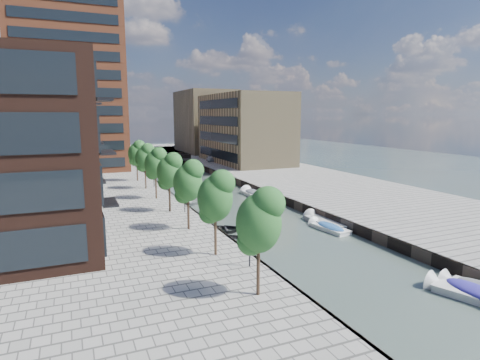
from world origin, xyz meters
TOP-DOWN VIEW (x-y plane):
  - water at (0.00, 40.00)m, footprint 300.00×300.00m
  - quay_right at (16.00, 40.00)m, footprint 20.00×140.00m
  - quay_wall_left at (-6.10, 40.00)m, footprint 0.25×140.00m
  - quay_wall_right at (6.10, 40.00)m, footprint 0.25×140.00m
  - far_closure at (0.00, 100.00)m, footprint 80.00×40.00m
  - apartment_block at (-20.00, 30.00)m, footprint 8.00×38.00m
  - tower at (-17.00, 65.00)m, footprint 18.00×18.00m
  - tan_block_near at (16.00, 62.00)m, footprint 12.00×25.00m
  - tan_block_far at (16.00, 88.00)m, footprint 12.00×20.00m
  - bridge at (0.00, 72.00)m, footprint 13.00×6.00m
  - tree_0 at (-8.50, 4.00)m, footprint 2.50×2.50m
  - tree_1 at (-8.50, 11.00)m, footprint 2.50×2.50m
  - tree_2 at (-8.50, 18.00)m, footprint 2.50×2.50m
  - tree_3 at (-8.50, 25.00)m, footprint 2.50×2.50m
  - tree_4 at (-8.50, 32.00)m, footprint 2.50×2.50m
  - tree_5 at (-8.50, 39.00)m, footprint 2.50×2.50m
  - tree_6 at (-8.50, 46.00)m, footprint 2.50×2.50m
  - lamp_0 at (-7.20, 8.00)m, footprint 0.24×0.24m
  - lamp_1 at (-7.20, 24.00)m, footprint 0.24×0.24m
  - lamp_2 at (-7.20, 40.00)m, footprint 0.24×0.24m
  - sloop_0 at (-5.28, 15.88)m, footprint 5.53×4.81m
  - sloop_1 at (-5.40, 19.09)m, footprint 5.42×4.30m
  - sloop_2 at (-5.39, 23.43)m, footprint 4.94×3.81m
  - sloop_3 at (-4.14, 31.81)m, footprint 6.06×5.23m
  - sloop_4 at (-5.40, 48.49)m, footprint 4.71×3.87m
  - motorboat_0 at (3.96, 0.49)m, footprint 3.63×5.78m
  - motorboat_2 at (5.31, 18.07)m, footprint 2.23×5.60m
  - motorboat_3 at (4.56, 15.93)m, footprint 2.08×4.65m
  - motorboat_4 at (4.87, 33.46)m, footprint 2.03×5.63m
  - car at (9.72, 65.45)m, footprint 2.08×3.74m

SIDE VIEW (x-z plane):
  - water at x=0.00m, z-range 0.00..0.00m
  - sloop_0 at x=-5.28m, z-range -0.48..0.48m
  - sloop_1 at x=-5.40m, z-range -0.51..0.51m
  - sloop_2 at x=-5.39m, z-range -0.47..0.47m
  - sloop_3 at x=-4.14m, z-range -0.53..0.53m
  - sloop_4 at x=-5.40m, z-range -0.43..0.43m
  - motorboat_2 at x=5.31m, z-range -0.81..1.02m
  - motorboat_3 at x=4.56m, z-range -0.57..0.93m
  - motorboat_0 at x=3.96m, z-range -0.69..1.13m
  - motorboat_4 at x=4.87m, z-range -0.71..1.16m
  - quay_right at x=16.00m, z-range 0.00..1.00m
  - quay_wall_left at x=-6.10m, z-range 0.00..1.00m
  - quay_wall_right at x=6.10m, z-range 0.00..1.00m
  - far_closure at x=0.00m, z-range 0.00..1.00m
  - bridge at x=0.00m, z-range 0.74..2.04m
  - car at x=9.72m, z-range 1.00..2.20m
  - lamp_0 at x=-7.20m, z-range 1.45..5.57m
  - lamp_1 at x=-7.20m, z-range 1.45..5.57m
  - lamp_2 at x=-7.20m, z-range 1.45..5.57m
  - tree_0 at x=-8.50m, z-range 2.33..8.28m
  - tree_1 at x=-8.50m, z-range 2.33..8.28m
  - tree_2 at x=-8.50m, z-range 2.33..8.28m
  - tree_3 at x=-8.50m, z-range 2.33..8.28m
  - tree_4 at x=-8.50m, z-range 2.33..8.28m
  - tree_5 at x=-8.50m, z-range 2.33..8.28m
  - tree_6 at x=-8.50m, z-range 2.33..8.28m
  - apartment_block at x=-20.00m, z-range 1.00..15.00m
  - tan_block_near at x=16.00m, z-range 1.00..15.00m
  - tan_block_far at x=16.00m, z-range 1.00..17.00m
  - tower at x=-17.00m, z-range 1.00..31.00m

